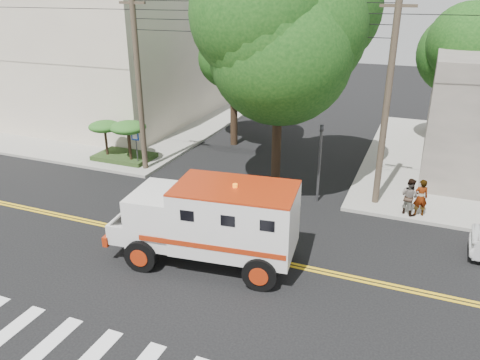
% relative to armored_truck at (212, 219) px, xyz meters
% --- Properties ---
extents(ground, '(100.00, 100.00, 0.00)m').
position_rel_armored_truck_xyz_m(ground, '(-1.56, 0.83, -1.69)').
color(ground, black).
rests_on(ground, ground).
extents(sidewalk_nw, '(17.00, 17.00, 0.15)m').
position_rel_armored_truck_xyz_m(sidewalk_nw, '(-15.06, 14.33, -1.61)').
color(sidewalk_nw, gray).
rests_on(sidewalk_nw, ground).
extents(building_left, '(16.00, 14.00, 10.00)m').
position_rel_armored_truck_xyz_m(building_left, '(-17.06, 15.83, 3.46)').
color(building_left, beige).
rests_on(building_left, sidewalk_nw).
extents(utility_pole_left, '(0.28, 0.28, 9.00)m').
position_rel_armored_truck_xyz_m(utility_pole_left, '(-7.16, 6.83, 2.81)').
color(utility_pole_left, '#382D23').
rests_on(utility_pole_left, ground).
extents(utility_pole_right, '(0.28, 0.28, 9.00)m').
position_rel_armored_truck_xyz_m(utility_pole_right, '(4.74, 7.03, 2.81)').
color(utility_pole_right, '#382D23').
rests_on(utility_pole_right, ground).
extents(tree_main, '(6.08, 5.70, 9.85)m').
position_rel_armored_truck_xyz_m(tree_main, '(0.38, 7.04, 5.51)').
color(tree_main, black).
rests_on(tree_main, ground).
extents(tree_left, '(4.48, 4.20, 7.70)m').
position_rel_armored_truck_xyz_m(tree_left, '(-4.24, 12.61, 4.04)').
color(tree_left, black).
rests_on(tree_left, ground).
extents(tree_right, '(4.80, 4.50, 8.20)m').
position_rel_armored_truck_xyz_m(tree_right, '(7.28, 16.60, 4.40)').
color(tree_right, black).
rests_on(tree_right, ground).
extents(traffic_signal, '(0.15, 0.18, 3.60)m').
position_rel_armored_truck_xyz_m(traffic_signal, '(2.24, 6.43, 0.54)').
color(traffic_signal, '#3F3F42').
rests_on(traffic_signal, ground).
extents(accessibility_sign, '(0.45, 0.10, 2.02)m').
position_rel_armored_truck_xyz_m(accessibility_sign, '(-7.76, 7.00, -0.32)').
color(accessibility_sign, '#3F3F42').
rests_on(accessibility_sign, ground).
extents(palm_planter, '(3.52, 2.63, 2.36)m').
position_rel_armored_truck_xyz_m(palm_planter, '(-9.00, 7.45, -0.04)').
color(palm_planter, '#1E3314').
rests_on(palm_planter, sidewalk_nw).
extents(armored_truck, '(6.76, 3.26, 2.97)m').
position_rel_armored_truck_xyz_m(armored_truck, '(0.00, 0.00, 0.00)').
color(armored_truck, silver).
rests_on(armored_truck, ground).
extents(pedestrian_a, '(0.69, 0.56, 1.62)m').
position_rel_armored_truck_xyz_m(pedestrian_a, '(6.59, 6.33, -0.73)').
color(pedestrian_a, gray).
rests_on(pedestrian_a, sidewalk_ne).
extents(pedestrian_b, '(0.98, 0.93, 1.59)m').
position_rel_armored_truck_xyz_m(pedestrian_b, '(6.15, 6.33, -0.75)').
color(pedestrian_b, gray).
rests_on(pedestrian_b, sidewalk_ne).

